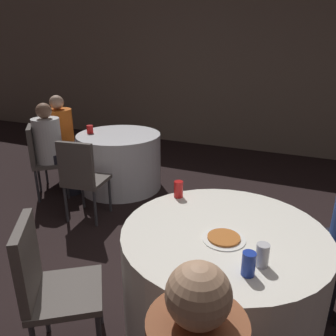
{
  "coord_description": "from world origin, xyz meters",
  "views": [
    {
      "loc": [
        0.33,
        -1.63,
        1.75
      ],
      "look_at": [
        -0.69,
        0.67,
        0.82
      ],
      "focal_mm": 35.0,
      "sensor_mm": 36.0,
      "label": 1
    }
  ],
  "objects_px": {
    "chair_far_west": "(55,143)",
    "soda_can_silver": "(262,255)",
    "person_orange_shirt": "(65,139)",
    "soda_can_blue": "(249,264)",
    "soda_can_red": "(178,189)",
    "table_far": "(120,161)",
    "chair_far_south": "(81,174)",
    "table_near": "(221,280)",
    "person_white_shirt": "(55,150)",
    "chair_near_southwest": "(47,280)",
    "chair_far_southwest": "(41,155)",
    "pizza_plate_near": "(224,238)"
  },
  "relations": [
    {
      "from": "soda_can_blue",
      "to": "soda_can_red",
      "type": "height_order",
      "value": "same"
    },
    {
      "from": "table_near",
      "to": "chair_far_southwest",
      "type": "distance_m",
      "value": 2.77
    },
    {
      "from": "table_far",
      "to": "person_white_shirt",
      "type": "relative_size",
      "value": 0.92
    },
    {
      "from": "chair_far_west",
      "to": "person_white_shirt",
      "type": "xyz_separation_m",
      "value": [
        0.35,
        -0.38,
        0.05
      ]
    },
    {
      "from": "chair_near_southwest",
      "to": "chair_far_south",
      "type": "xyz_separation_m",
      "value": [
        -0.85,
        1.39,
        0.0
      ]
    },
    {
      "from": "table_near",
      "to": "pizza_plate_near",
      "type": "distance_m",
      "value": 0.38
    },
    {
      "from": "chair_near_southwest",
      "to": "soda_can_red",
      "type": "relative_size",
      "value": 7.29
    },
    {
      "from": "chair_far_west",
      "to": "soda_can_silver",
      "type": "bearing_deg",
      "value": 50.52
    },
    {
      "from": "table_far",
      "to": "chair_far_south",
      "type": "relative_size",
      "value": 1.19
    },
    {
      "from": "chair_far_southwest",
      "to": "soda_can_blue",
      "type": "distance_m",
      "value": 3.11
    },
    {
      "from": "table_near",
      "to": "person_white_shirt",
      "type": "bearing_deg",
      "value": 153.25
    },
    {
      "from": "person_white_shirt",
      "to": "soda_can_red",
      "type": "bearing_deg",
      "value": 24.55
    },
    {
      "from": "table_far",
      "to": "chair_far_south",
      "type": "distance_m",
      "value": 0.96
    },
    {
      "from": "chair_near_southwest",
      "to": "soda_can_silver",
      "type": "height_order",
      "value": "chair_near_southwest"
    },
    {
      "from": "chair_near_southwest",
      "to": "person_orange_shirt",
      "type": "distance_m",
      "value": 2.83
    },
    {
      "from": "person_orange_shirt",
      "to": "soda_can_blue",
      "type": "xyz_separation_m",
      "value": [
        2.8,
        -1.96,
        0.18
      ]
    },
    {
      "from": "chair_near_southwest",
      "to": "chair_far_southwest",
      "type": "xyz_separation_m",
      "value": [
        -1.69,
        1.7,
        0.0
      ]
    },
    {
      "from": "chair_near_southwest",
      "to": "soda_can_silver",
      "type": "bearing_deg",
      "value": 72.27
    },
    {
      "from": "chair_far_southwest",
      "to": "person_orange_shirt",
      "type": "xyz_separation_m",
      "value": [
        -0.07,
        0.51,
        0.07
      ]
    },
    {
      "from": "chair_far_west",
      "to": "person_white_shirt",
      "type": "bearing_deg",
      "value": 34.39
    },
    {
      "from": "table_far",
      "to": "soda_can_silver",
      "type": "bearing_deg",
      "value": -43.55
    },
    {
      "from": "chair_near_southwest",
      "to": "chair_far_west",
      "type": "height_order",
      "value": "same"
    },
    {
      "from": "chair_far_west",
      "to": "pizza_plate_near",
      "type": "height_order",
      "value": "chair_far_west"
    },
    {
      "from": "chair_near_southwest",
      "to": "person_orange_shirt",
      "type": "bearing_deg",
      "value": -177.08
    },
    {
      "from": "table_far",
      "to": "table_near",
      "type": "bearing_deg",
      "value": -43.45
    },
    {
      "from": "soda_can_silver",
      "to": "soda_can_red",
      "type": "distance_m",
      "value": 0.89
    },
    {
      "from": "table_far",
      "to": "chair_far_southwest",
      "type": "height_order",
      "value": "chair_far_southwest"
    },
    {
      "from": "soda_can_silver",
      "to": "soda_can_red",
      "type": "relative_size",
      "value": 1.0
    },
    {
      "from": "chair_far_southwest",
      "to": "chair_far_west",
      "type": "bearing_deg",
      "value": 163.38
    },
    {
      "from": "pizza_plate_near",
      "to": "table_near",
      "type": "bearing_deg",
      "value": 102.49
    },
    {
      "from": "soda_can_blue",
      "to": "soda_can_silver",
      "type": "relative_size",
      "value": 1.0
    },
    {
      "from": "person_white_shirt",
      "to": "soda_can_blue",
      "type": "distance_m",
      "value": 3.05
    },
    {
      "from": "chair_far_west",
      "to": "soda_can_silver",
      "type": "height_order",
      "value": "chair_far_west"
    },
    {
      "from": "person_white_shirt",
      "to": "person_orange_shirt",
      "type": "distance_m",
      "value": 0.45
    },
    {
      "from": "person_white_shirt",
      "to": "soda_can_red",
      "type": "xyz_separation_m",
      "value": [
        1.98,
        -0.89,
        0.21
      ]
    },
    {
      "from": "table_near",
      "to": "pizza_plate_near",
      "type": "height_order",
      "value": "pizza_plate_near"
    },
    {
      "from": "table_near",
      "to": "pizza_plate_near",
      "type": "bearing_deg",
      "value": -77.51
    },
    {
      "from": "chair_near_southwest",
      "to": "soda_can_silver",
      "type": "xyz_separation_m",
      "value": [
        1.09,
        0.35,
        0.25
      ]
    },
    {
      "from": "chair_near_southwest",
      "to": "chair_far_west",
      "type": "relative_size",
      "value": 1.0
    },
    {
      "from": "table_near",
      "to": "soda_can_silver",
      "type": "bearing_deg",
      "value": -44.31
    },
    {
      "from": "chair_near_southwest",
      "to": "table_near",
      "type": "bearing_deg",
      "value": 90.0
    },
    {
      "from": "chair_far_southwest",
      "to": "chair_far_south",
      "type": "height_order",
      "value": "same"
    },
    {
      "from": "chair_far_west",
      "to": "person_orange_shirt",
      "type": "distance_m",
      "value": 0.17
    },
    {
      "from": "person_orange_shirt",
      "to": "chair_near_southwest",
      "type": "bearing_deg",
      "value": 30.49
    },
    {
      "from": "soda_can_silver",
      "to": "chair_far_south",
      "type": "bearing_deg",
      "value": 151.86
    },
    {
      "from": "table_far",
      "to": "person_orange_shirt",
      "type": "height_order",
      "value": "person_orange_shirt"
    },
    {
      "from": "chair_near_southwest",
      "to": "chair_far_southwest",
      "type": "height_order",
      "value": "same"
    },
    {
      "from": "table_far",
      "to": "soda_can_red",
      "type": "bearing_deg",
      "value": -45.18
    },
    {
      "from": "table_far",
      "to": "chair_far_south",
      "type": "xyz_separation_m",
      "value": [
        0.13,
        -0.93,
        0.17
      ]
    },
    {
      "from": "chair_far_south",
      "to": "soda_can_silver",
      "type": "height_order",
      "value": "chair_far_south"
    }
  ]
}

